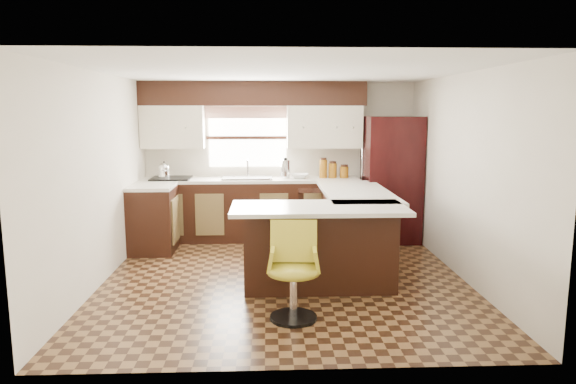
{
  "coord_description": "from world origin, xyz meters",
  "views": [
    {
      "loc": [
        -0.2,
        -5.86,
        1.96
      ],
      "look_at": [
        0.06,
        0.45,
        0.96
      ],
      "focal_mm": 32.0,
      "sensor_mm": 36.0,
      "label": 1
    }
  ],
  "objects_px": {
    "peninsula_long": "(352,228)",
    "refrigerator": "(391,179)",
    "bar_chair": "(294,272)",
    "peninsula_return": "(319,248)"
  },
  "relations": [
    {
      "from": "peninsula_long",
      "to": "peninsula_return",
      "type": "distance_m",
      "value": 1.11
    },
    {
      "from": "bar_chair",
      "to": "peninsula_return",
      "type": "bearing_deg",
      "value": 72.41
    },
    {
      "from": "peninsula_long",
      "to": "refrigerator",
      "type": "xyz_separation_m",
      "value": [
        0.78,
        1.15,
        0.49
      ]
    },
    {
      "from": "peninsula_long",
      "to": "peninsula_return",
      "type": "relative_size",
      "value": 1.18
    },
    {
      "from": "peninsula_return",
      "to": "refrigerator",
      "type": "height_order",
      "value": "refrigerator"
    },
    {
      "from": "peninsula_long",
      "to": "peninsula_return",
      "type": "xyz_separation_m",
      "value": [
        -0.53,
        -0.97,
        0.0
      ]
    },
    {
      "from": "refrigerator",
      "to": "peninsula_return",
      "type": "bearing_deg",
      "value": -121.47
    },
    {
      "from": "peninsula_return",
      "to": "refrigerator",
      "type": "bearing_deg",
      "value": 58.53
    },
    {
      "from": "peninsula_long",
      "to": "refrigerator",
      "type": "bearing_deg",
      "value": 56.0
    },
    {
      "from": "peninsula_long",
      "to": "refrigerator",
      "type": "relative_size",
      "value": 1.04
    }
  ]
}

